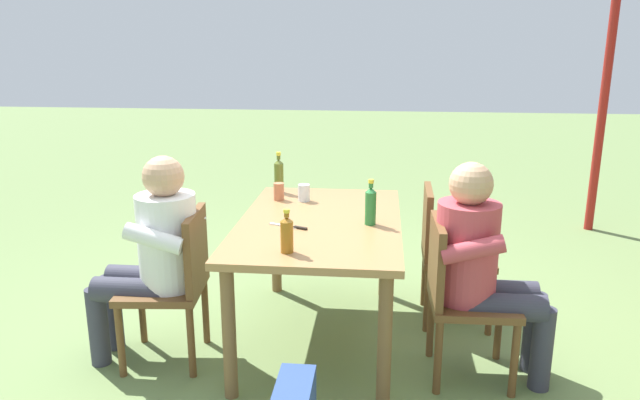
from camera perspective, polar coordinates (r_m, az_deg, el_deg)
name	(u,v)px	position (r m, az deg, el deg)	size (l,w,h in m)	color
ground_plane	(320,337)	(3.75, 0.00, -12.98)	(24.00, 24.00, 0.00)	#6B844C
dining_table	(320,235)	(3.49, 0.00, -3.42)	(1.50, 0.93, 0.75)	#A37547
chair_far_right	(458,291)	(3.24, 13.06, -8.49)	(0.45, 0.45, 0.87)	brown
chair_near_right	(176,279)	(3.41, -13.59, -7.33)	(0.48, 0.48, 0.87)	brown
chair_far_left	(445,248)	(3.87, 11.89, -4.49)	(0.45, 0.45, 0.87)	brown
person_in_white_shirt	(481,262)	(3.20, 15.18, -5.74)	(0.47, 0.62, 1.18)	#B7424C
person_in_plaid_shirt	(155,250)	(3.38, -15.55, -4.63)	(0.47, 0.62, 1.18)	white
bottle_green	(371,205)	(3.36, 4.86, -0.50)	(0.06, 0.06, 0.26)	#287A38
bottle_olive	(279,175)	(4.06, -3.96, 2.38)	(0.06, 0.06, 0.28)	#566623
bottle_amber	(287,234)	(2.92, -3.19, -3.26)	(0.06, 0.06, 0.22)	#996019
cup_glass	(304,193)	(3.85, -1.55, 0.69)	(0.08, 0.08, 0.11)	silver
cup_terracotta	(279,192)	(3.88, -3.96, 0.81)	(0.07, 0.07, 0.11)	#BC6B47
table_knife	(291,227)	(3.33, -2.79, -2.56)	(0.11, 0.23, 0.01)	silver
lamp_post	(614,20)	(6.05, 26.29, 15.18)	(0.56, 0.20, 2.71)	maroon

